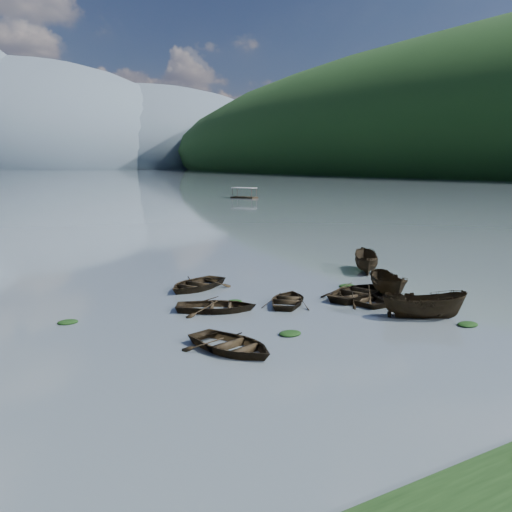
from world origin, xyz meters
TOP-DOWN VIEW (x-y plane):
  - ground_plane at (0.00, 0.00)m, footprint 2400.00×2400.00m
  - haze_mtn_c at (140.00, 900.00)m, footprint 520.00×520.00m
  - haze_mtn_d at (320.00, 900.00)m, footprint 520.00×520.00m
  - rowboat_0 at (-8.13, 0.89)m, footprint 4.31×5.26m
  - rowboat_1 at (-1.07, 6.60)m, footprint 4.90×4.96m
  - rowboat_2 at (3.27, 0.17)m, footprint 4.56×3.95m
  - rowboat_3 at (2.79, 4.72)m, footprint 3.24×4.31m
  - rowboat_4 at (3.57, 5.62)m, footprint 5.92×5.01m
  - rowboat_5 at (5.30, 4.87)m, footprint 3.50×4.77m
  - rowboat_6 at (-5.50, 7.32)m, footprint 5.50×5.06m
  - rowboat_7 at (-3.99, 13.11)m, footprint 5.91×5.29m
  - rowboat_8 at (9.71, 11.78)m, footprint 4.17×4.68m
  - weed_clump_0 at (-4.57, 1.47)m, footprint 1.14×0.93m
  - weed_clump_1 at (-6.16, 7.25)m, footprint 0.90×0.72m
  - weed_clump_2 at (4.07, -2.02)m, footprint 1.14×0.91m
  - weed_clump_3 at (5.57, 5.87)m, footprint 1.03×0.87m
  - weed_clump_4 at (5.01, 1.73)m, footprint 1.30×1.03m
  - weed_clump_5 at (-13.22, 9.20)m, footprint 1.07×0.86m
  - weed_clump_6 at (-3.65, 8.56)m, footprint 0.96×0.80m
  - weed_clump_7 at (4.87, 8.32)m, footprint 1.13×0.90m
  - pontoon_right at (48.01, 94.98)m, footprint 5.01×6.67m

SIDE VIEW (x-z plane):
  - ground_plane at x=0.00m, z-range 0.00..0.00m
  - haze_mtn_c at x=140.00m, z-range -130.00..130.00m
  - haze_mtn_d at x=320.00m, z-range -110.00..110.00m
  - rowboat_0 at x=-8.13m, z-range -0.48..0.48m
  - rowboat_1 at x=-1.07m, z-range -0.42..0.42m
  - rowboat_2 at x=3.27m, z-range -0.85..0.85m
  - rowboat_3 at x=2.79m, z-range -0.42..0.42m
  - rowboat_4 at x=3.57m, z-range -0.52..0.52m
  - rowboat_5 at x=5.30m, z-range -0.87..0.87m
  - rowboat_6 at x=-5.50m, z-range -0.47..0.47m
  - rowboat_7 at x=-3.99m, z-range -0.50..0.50m
  - rowboat_8 at x=9.71m, z-range -0.89..0.89m
  - weed_clump_0 at x=-4.57m, z-range -0.12..0.12m
  - weed_clump_1 at x=-6.16m, z-range -0.10..0.10m
  - weed_clump_2 at x=4.07m, z-range -0.12..0.12m
  - weed_clump_3 at x=5.57m, z-range -0.11..0.11m
  - weed_clump_4 at x=5.01m, z-range -0.13..0.13m
  - weed_clump_5 at x=-13.22m, z-range -0.11..0.11m
  - weed_clump_6 at x=-3.65m, z-range -0.10..0.10m
  - weed_clump_7 at x=4.87m, z-range -0.12..0.12m
  - pontoon_right at x=48.01m, z-range -1.18..1.18m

